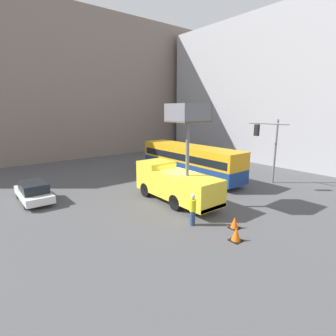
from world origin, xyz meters
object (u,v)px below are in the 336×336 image
Objects in this scene: road_worker_directing at (220,178)px; traffic_cone_near_truck at (235,223)px; road_worker_near_truck at (193,210)px; traffic_cone_mid_road at (236,235)px; traffic_light_pole at (269,141)px; parked_car_curbside at (34,192)px; utility_truck at (176,181)px; city_bus at (190,159)px.

road_worker_directing is 2.69× the size of traffic_cone_near_truck.
traffic_cone_mid_road is at bearing 11.62° from road_worker_near_truck.
road_worker_near_truck is at bearing 99.62° from traffic_cone_mid_road.
traffic_cone_mid_road is (-10.17, -4.62, -3.56)m from traffic_light_pole.
parked_car_curbside reaches higher than traffic_cone_mid_road.
road_worker_near_truck is at bearing 131.98° from traffic_cone_near_truck.
traffic_cone_mid_road is (-1.26, -6.31, -1.24)m from utility_truck.
utility_truck is 0.61× the size of city_bus.
traffic_cone_mid_road reaches higher than traffic_cone_near_truck.
traffic_light_pole reaches higher than parked_car_curbside.
parked_car_curbside is (-12.96, 6.30, -0.16)m from road_worker_directing.
city_bus reaches higher than traffic_cone_near_truck.
utility_truck is at bearing -38.93° from parked_car_curbside.
utility_truck is at bearing 132.99° from city_bus.
utility_truck reaches higher than road_worker_near_truck.
road_worker_near_truck reaches higher than traffic_cone_mid_road.
parked_car_curbside is at bearing 123.64° from traffic_cone_near_truck.
utility_truck is 9.36m from traffic_light_pole.
traffic_cone_near_truck is (-0.13, -5.34, -1.25)m from utility_truck.
city_bus is at bearing -8.19° from parked_car_curbside.
traffic_cone_mid_road is (-6.82, -10.80, -1.51)m from city_bus.
parked_car_curbside is at bearing 154.31° from traffic_light_pole.
city_bus reaches higher than road_worker_directing.
traffic_light_pole is at bearing 24.44° from traffic_cone_mid_road.
utility_truck is 5.03m from road_worker_directing.
utility_truck is 10.29m from parked_car_curbside.
traffic_light_pole is 8.14× the size of traffic_cone_mid_road.
traffic_light_pole is 8.50× the size of traffic_cone_near_truck.
city_bus is 10.91m from road_worker_near_truck.
traffic_light_pole reaches higher than traffic_cone_mid_road.
traffic_light_pole is 5.27m from road_worker_directing.
traffic_cone_near_truck is at bearing -56.36° from parked_car_curbside.
traffic_cone_mid_road is (-1.12, -0.96, 0.01)m from traffic_cone_near_truck.
traffic_cone_near_truck is 1.48m from traffic_cone_mid_road.
traffic_cone_near_truck is (-5.11, -5.48, -0.58)m from road_worker_directing.
parked_car_curbside is at bearing 85.87° from city_bus.
traffic_cone_mid_road is at bearing -62.21° from parked_car_curbside.
traffic_light_pole is at bearing 102.12° from road_worker_near_truck.
parked_car_curbside is (-6.26, 10.03, -0.21)m from road_worker_near_truck.
traffic_light_pole is at bearing 22.03° from traffic_cone_near_truck.
road_worker_directing is at bearing 1.62° from utility_truck.
utility_truck is at bearing 78.73° from traffic_cone_mid_road.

